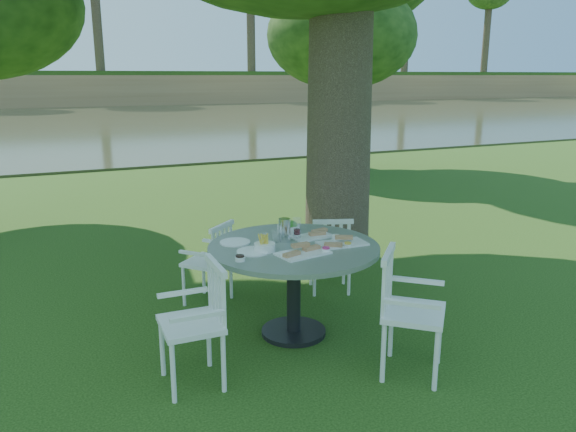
% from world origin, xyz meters
% --- Properties ---
extents(ground, '(140.00, 140.00, 0.00)m').
position_xyz_m(ground, '(0.00, 0.00, 0.00)').
color(ground, '#17360B').
rests_on(ground, ground).
extents(table, '(1.44, 1.44, 0.81)m').
position_xyz_m(table, '(-0.30, -0.58, 0.66)').
color(table, black).
rests_on(table, ground).
extents(chair_ne, '(0.51, 0.50, 0.80)m').
position_xyz_m(chair_ne, '(0.45, 0.12, 0.47)').
color(chair_ne, white).
rests_on(chair_ne, ground).
extents(chair_nw, '(0.56, 0.56, 0.82)m').
position_xyz_m(chair_nw, '(-0.72, 0.35, 0.48)').
color(chair_nw, white).
rests_on(chair_nw, ground).
extents(chair_sw, '(0.44, 0.47, 0.90)m').
position_xyz_m(chair_sw, '(-1.22, -1.01, 0.53)').
color(chair_sw, white).
rests_on(chair_sw, ground).
extents(chair_se, '(0.65, 0.65, 0.94)m').
position_xyz_m(chair_se, '(0.16, -1.48, 0.55)').
color(chair_se, white).
rests_on(chair_se, ground).
extents(tableware, '(1.18, 0.89, 0.20)m').
position_xyz_m(tableware, '(-0.32, -0.51, 0.84)').
color(tableware, white).
rests_on(tableware, table).
extents(river, '(100.00, 28.00, 0.12)m').
position_xyz_m(river, '(0.00, 23.00, 0.00)').
color(river, '#333720').
rests_on(river, ground).
extents(far_bank, '(100.00, 18.00, 15.20)m').
position_xyz_m(far_bank, '(0.28, 41.12, 7.25)').
color(far_bank, '#9C7148').
rests_on(far_bank, ground).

